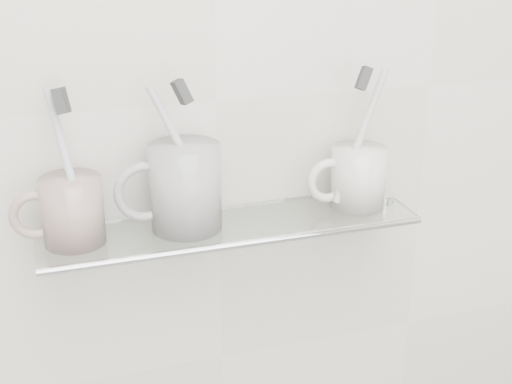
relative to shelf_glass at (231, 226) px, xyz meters
name	(u,v)px	position (x,y,z in m)	size (l,w,h in m)	color
wall_back	(216,102)	(0.00, 0.06, 0.15)	(2.50, 2.50, 0.00)	beige
shelf_glass	(231,226)	(0.00, 0.00, 0.00)	(0.50, 0.12, 0.01)	silver
shelf_rail	(243,244)	(0.00, -0.06, 0.00)	(0.01, 0.01, 0.50)	silver
bracket_left	(66,240)	(-0.21, 0.05, -0.01)	(0.02, 0.02, 0.03)	silver
bracket_right	(359,202)	(0.21, 0.05, -0.01)	(0.02, 0.02, 0.03)	silver
mug_left	(73,211)	(-0.20, 0.00, 0.05)	(0.08, 0.08, 0.09)	silver
mug_left_handle	(35,215)	(-0.24, 0.00, 0.05)	(0.06, 0.06, 0.01)	silver
toothbrush_left	(68,166)	(-0.20, 0.00, 0.10)	(0.01, 0.01, 0.19)	silver
bristles_left	(61,101)	(-0.20, 0.00, 0.19)	(0.01, 0.02, 0.03)	#2F3132
mug_center	(186,187)	(-0.06, 0.00, 0.06)	(0.09, 0.09, 0.11)	white
mug_center_handle	(145,192)	(-0.11, 0.00, 0.06)	(0.08, 0.08, 0.01)	white
toothbrush_center	(184,154)	(-0.06, 0.00, 0.10)	(0.01, 0.01, 0.19)	#AEB4BB
bristles_center	(182,92)	(-0.06, 0.00, 0.19)	(0.01, 0.02, 0.03)	#2F3132
mug_right	(358,177)	(0.18, 0.00, 0.05)	(0.08, 0.08, 0.09)	silver
mug_right_handle	(329,181)	(0.14, 0.00, 0.05)	(0.06, 0.06, 0.01)	silver
toothbrush_right	(360,137)	(0.18, 0.00, 0.10)	(0.01, 0.01, 0.19)	#BBB9B9
bristles_right	(364,78)	(0.18, 0.00, 0.19)	(0.01, 0.02, 0.03)	#2F3132
chrome_cap	(383,198)	(0.23, 0.00, 0.01)	(0.03, 0.03, 0.01)	silver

